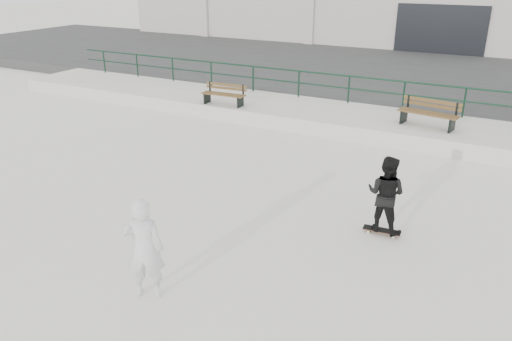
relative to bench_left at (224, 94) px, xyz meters
The scene contains 9 objects.
ground 9.83m from the bench_left, 59.73° to the right, with size 120.00×120.00×0.00m, color silver.
ledge 5.08m from the bench_left, 11.91° to the left, with size 30.00×3.00×0.50m, color beige.
parking_strip 10.76m from the bench_left, 62.64° to the left, with size 60.00×14.00×0.50m, color #363636.
railing 5.48m from the bench_left, 25.37° to the left, with size 28.00×0.06×1.03m.
bench_left is the anchor object (origin of this frame).
bench_right 7.13m from the bench_left, ahead, with size 1.92×0.83×0.85m.
skateboard 9.47m from the bench_left, 38.11° to the right, with size 0.79×0.26×0.09m.
standing_skater 9.44m from the bench_left, 38.11° to the right, with size 0.80×0.62×1.65m, color black.
seated_skater 10.76m from the bench_left, 65.67° to the right, with size 0.66×0.44×1.82m, color white.
Camera 1 is at (4.48, -6.76, 5.27)m, focal length 35.00 mm.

